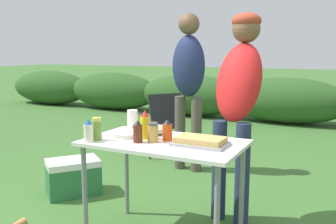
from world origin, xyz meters
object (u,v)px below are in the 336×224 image
at_px(food_tray, 200,142).
at_px(bbq_sauce_bottle, 138,132).
at_px(plate_stack, 127,134).
at_px(camp_chair_green_behind_table, 161,121).
at_px(mustard_bottle, 145,125).
at_px(standing_person_in_dark_puffer, 188,77).
at_px(mayo_bottle, 88,131).
at_px(hot_sauce_bottle, 167,130).
at_px(relish_jar, 97,129).
at_px(folding_table, 164,152).
at_px(spice_jar, 153,133).
at_px(cooler_box, 73,177).
at_px(standing_person_in_olive_jacket, 238,91).
at_px(paper_cup_stack, 133,121).
at_px(mixing_bowl, 156,129).

relative_size(food_tray, bbq_sauce_bottle, 2.32).
relative_size(plate_stack, camp_chair_green_behind_table, 0.30).
height_order(mustard_bottle, standing_person_in_dark_puffer, standing_person_in_dark_puffer).
distance_m(mayo_bottle, camp_chair_green_behind_table, 2.36).
height_order(hot_sauce_bottle, relish_jar, relish_jar).
xyz_separation_m(hot_sauce_bottle, bbq_sauce_bottle, (-0.15, -0.14, 0.00)).
height_order(folding_table, plate_stack, plate_stack).
xyz_separation_m(plate_stack, spice_jar, (0.26, -0.08, 0.05)).
xyz_separation_m(hot_sauce_bottle, cooler_box, (-1.20, 0.38, -0.64)).
bearing_deg(folding_table, cooler_box, 160.94).
xyz_separation_m(standing_person_in_olive_jacket, cooler_box, (-1.53, -0.23, -0.88)).
height_order(hot_sauce_bottle, mustard_bottle, mustard_bottle).
bearing_deg(plate_stack, spice_jar, -16.43).
bearing_deg(spice_jar, standing_person_in_olive_jacket, 61.05).
bearing_deg(spice_jar, folding_table, 48.96).
bearing_deg(paper_cup_stack, food_tray, -15.85).
height_order(standing_person_in_dark_puffer, cooler_box, standing_person_in_dark_puffer).
xyz_separation_m(mixing_bowl, camp_chair_green_behind_table, (-0.91, 1.82, -0.31)).
height_order(hot_sauce_bottle, spice_jar, hot_sauce_bottle).
relative_size(hot_sauce_bottle, mustard_bottle, 0.73).
distance_m(mustard_bottle, standing_person_in_olive_jacket, 0.84).
bearing_deg(camp_chair_green_behind_table, paper_cup_stack, -122.28).
xyz_separation_m(folding_table, hot_sauce_bottle, (0.01, 0.03, 0.15)).
xyz_separation_m(paper_cup_stack, cooler_box, (-0.83, 0.24, -0.65)).
bearing_deg(camp_chair_green_behind_table, relish_jar, -127.20).
relative_size(camp_chair_green_behind_table, cooler_box, 1.45).
bearing_deg(relish_jar, hot_sauce_bottle, 25.38).
distance_m(relish_jar, standing_person_in_olive_jacket, 1.15).
relative_size(folding_table, mixing_bowl, 5.91).
height_order(mixing_bowl, standing_person_in_dark_puffer, standing_person_in_dark_puffer).
relative_size(food_tray, spice_jar, 2.63).
xyz_separation_m(spice_jar, camp_chair_green_behind_table, (-1.02, 2.05, -0.34)).
distance_m(bbq_sauce_bottle, standing_person_in_dark_puffer, 1.78).
bearing_deg(paper_cup_stack, mixing_bowl, 0.50).
distance_m(food_tray, mayo_bottle, 0.77).
height_order(hot_sauce_bottle, bbq_sauce_bottle, bbq_sauce_bottle).
relative_size(folding_table, plate_stack, 4.48).
bearing_deg(food_tray, hot_sauce_bottle, 172.94).
distance_m(paper_cup_stack, hot_sauce_bottle, 0.41).
relative_size(bbq_sauce_bottle, relish_jar, 0.97).
height_order(mixing_bowl, hot_sauce_bottle, hot_sauce_bottle).
bearing_deg(mustard_bottle, food_tray, -0.63).
distance_m(camp_chair_green_behind_table, cooler_box, 1.61).
height_order(mixing_bowl, relish_jar, relish_jar).
distance_m(folding_table, camp_chair_green_behind_table, 2.27).
bearing_deg(plate_stack, camp_chair_green_behind_table, 111.06).
bearing_deg(spice_jar, standing_person_in_dark_puffer, 105.55).
bearing_deg(plate_stack, mixing_bowl, 46.77).
height_order(food_tray, mayo_bottle, mayo_bottle).
xyz_separation_m(hot_sauce_bottle, spice_jar, (-0.07, -0.09, -0.00)).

